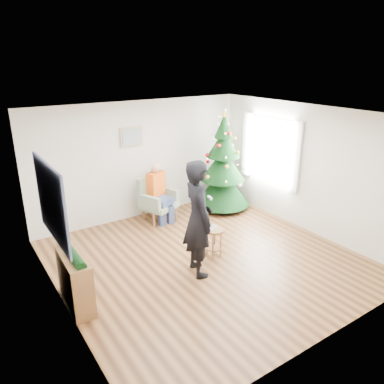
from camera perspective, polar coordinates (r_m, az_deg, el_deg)
floor at (r=6.88m, az=2.12°, el=-10.24°), size 5.00×5.00×0.00m
ceiling at (r=6.02m, az=2.44°, el=11.73°), size 5.00×5.00×0.00m
wall_back at (r=8.39m, az=-7.83°, el=4.82°), size 5.00×0.00×5.00m
wall_front at (r=4.72m, az=20.56°, el=-8.58°), size 5.00×0.00×5.00m
wall_left at (r=5.36m, az=-20.01°, el=-5.04°), size 0.00×5.00×5.00m
wall_right at (r=7.99m, az=16.97°, el=3.38°), size 0.00×5.00×5.00m
window_panel at (r=8.56m, az=11.85°, el=6.27°), size 0.04×1.30×1.40m
curtains at (r=8.54m, az=11.71°, el=6.25°), size 0.05×1.75×1.50m
christmas_tree at (r=8.79m, az=4.74°, el=3.97°), size 1.30×1.30×2.34m
stool at (r=6.87m, az=3.35°, el=-7.65°), size 0.36×0.36×0.54m
laptop at (r=6.75m, az=3.40°, el=-5.57°), size 0.35×0.32×0.02m
armchair at (r=8.37m, az=-5.32°, el=-1.86°), size 0.90×0.89×0.99m
seated_person at (r=8.23m, az=-5.07°, el=0.02°), size 0.52×0.67×1.30m
standing_man at (r=6.07m, az=0.92°, el=-4.10°), size 0.62×0.81×1.97m
game_controller at (r=6.04m, az=2.74°, el=-0.89°), size 0.06×0.13×0.04m
console at (r=5.84m, az=-17.41°, el=-12.61°), size 0.35×1.01×0.80m
garland at (r=5.64m, az=-17.85°, el=-8.99°), size 0.14×0.90×0.14m
tapestry at (r=5.55m, az=-20.70°, el=-1.48°), size 0.03×1.50×1.15m
framed_picture at (r=8.15m, az=-9.17°, el=8.28°), size 0.52×0.05×0.42m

